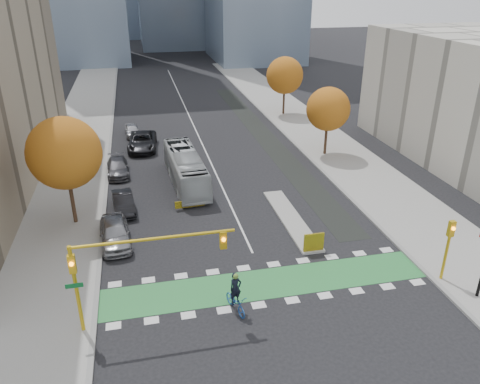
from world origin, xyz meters
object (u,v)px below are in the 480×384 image
parked_car_c (118,167)px  cyclist (236,298)px  hazard_board (314,242)px  bus (186,168)px  traffic_signal_west (126,261)px  parked_car_b (123,203)px  parked_car_e (132,130)px  parked_car_a (115,233)px  parked_car_d (142,141)px  tree_west (65,153)px  traffic_signal_east (449,242)px  tree_east_far (285,75)px  tree_east_near (328,109)px

parked_car_c → cyclist: bearing=-75.4°
hazard_board → parked_car_c: hazard_board is taller
hazard_board → bus: bus is taller
traffic_signal_west → parked_car_b: (-0.52, 13.84, -3.32)m
cyclist → parked_car_b: (-6.08, 13.89, -0.10)m
parked_car_b → parked_car_e: size_ratio=1.10×
parked_car_a → parked_car_d: 19.84m
parked_car_a → parked_car_c: bearing=84.8°
cyclist → parked_car_d: cyclist is taller
tree_west → parked_car_d: tree_west is taller
bus → parked_car_e: bus is taller
parked_car_c → parked_car_a: bearing=-92.4°
cyclist → bus: 18.24m
hazard_board → bus: 15.19m
hazard_board → parked_car_e: (-11.54, 28.81, -0.12)m
cyclist → bus: (-0.63, 18.22, 0.67)m
parked_car_d → parked_car_c: bearing=-105.2°
tree_west → traffic_signal_east: tree_west is taller
bus → parked_car_b: 7.00m
tree_west → cyclist: tree_west is taller
tree_west → parked_car_c: size_ratio=1.70×
cyclist → parked_car_c: cyclist is taller
traffic_signal_east → tree_east_far: bearing=87.0°
traffic_signal_west → tree_west: bearing=108.0°
tree_east_near → parked_car_b: (-20.45, -8.67, -4.15)m
tree_east_near → bus: (-15.00, -4.34, -3.38)m
hazard_board → traffic_signal_west: (-11.93, -4.71, 3.23)m
cyclist → parked_car_e: size_ratio=0.61×
traffic_signal_east → parked_car_c: bearing=131.9°
parked_car_a → parked_car_e: (1.46, 24.68, -0.17)m
parked_car_e → traffic_signal_east: bearing=-65.1°
bus → parked_car_c: 7.02m
bus → hazard_board: bearing=-65.9°
hazard_board → parked_car_d: bearing=113.8°
tree_east_near → parked_car_e: 22.81m
tree_east_far → traffic_signal_east: bearing=-93.0°
tree_east_near → tree_east_far: bearing=88.2°
parked_car_a → parked_car_d: bearing=77.6°
parked_car_c → parked_car_e: 11.88m
hazard_board → traffic_signal_east: (6.50, -4.71, 1.93)m
tree_east_far → cyclist: (-14.87, -38.56, -4.43)m
tree_west → traffic_signal_east: 25.90m
parked_car_c → traffic_signal_east: bearing=-50.5°
traffic_signal_east → parked_car_e: traffic_signal_east is taller
parked_car_a → parked_car_b: parked_car_a is taller
bus → tree_west: bearing=-151.2°
parked_car_a → parked_car_e: size_ratio=1.25×
parked_car_b → hazard_board: bearing=-42.4°
hazard_board → cyclist: 7.95m
traffic_signal_west → hazard_board: bearing=21.5°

